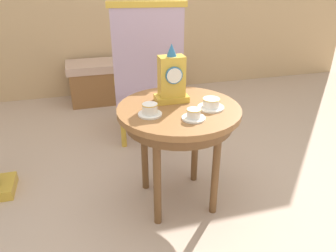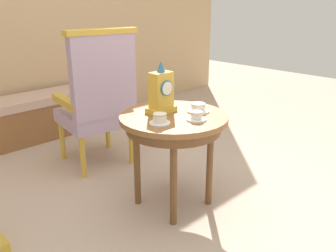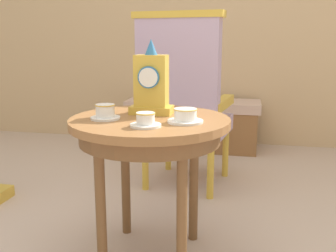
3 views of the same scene
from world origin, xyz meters
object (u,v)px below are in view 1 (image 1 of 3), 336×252
armchair (148,73)px  teacup_right (194,115)px  teacup_left (150,110)px  window_bench (123,80)px  side_table (179,120)px  mantel_clock (172,79)px  teacup_center (211,104)px

armchair → teacup_right: bearing=-88.8°
teacup_left → window_bench: bearing=86.7°
side_table → mantel_clock: mantel_clock is taller
teacup_right → teacup_center: bearing=37.7°
teacup_center → window_bench: size_ratio=0.12×
teacup_left → window_bench: 1.97m
teacup_left → mantel_clock: mantel_clock is taller
teacup_left → teacup_center: teacup_left is taller
mantel_clock → window_bench: mantel_clock is taller
teacup_right → mantel_clock: (-0.04, 0.27, 0.11)m
teacup_right → teacup_center: 0.18m
teacup_left → armchair: (0.18, 0.92, -0.08)m
side_table → teacup_left: bearing=-160.7°
armchair → teacup_center: bearing=-80.0°
side_table → armchair: (0.00, 0.85, 0.03)m
teacup_left → teacup_right: (0.21, -0.11, -0.00)m
teacup_left → mantel_clock: size_ratio=0.38×
armchair → window_bench: armchair is taller
teacup_right → side_table: bearing=98.7°
teacup_center → window_bench: (-0.23, 1.92, -0.45)m
mantel_clock → window_bench: size_ratio=0.28×
side_table → teacup_right: (0.03, -0.17, 0.10)m
mantel_clock → side_table: bearing=-80.6°
window_bench → teacup_center: bearing=-83.0°
side_table → teacup_right: size_ratio=5.66×
side_table → armchair: armchair is taller
armchair → window_bench: bearing=94.1°
mantel_clock → teacup_right: bearing=-81.1°
teacup_left → teacup_center: 0.35m
teacup_center → armchair: 0.93m
teacup_center → mantel_clock: bearing=138.8°
teacup_right → teacup_left: bearing=152.2°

